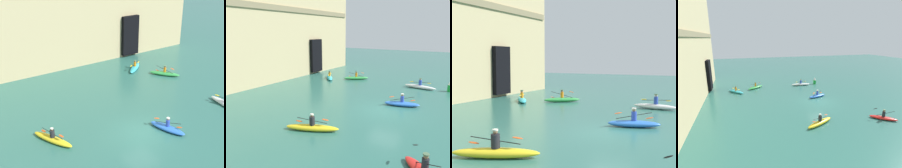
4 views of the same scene
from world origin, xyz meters
The scene contains 8 objects.
ground_plane centered at (0.00, 0.00, 0.00)m, with size 120.00×120.00×0.00m, color #2D665B.
kayak_white centered at (8.99, -0.67, 0.25)m, with size 1.04×3.56×1.20m.
kayak_green centered at (9.36, 7.75, 0.24)m, with size 2.57×3.09×1.13m.
kayak_red centered at (-7.07, -4.45, 0.22)m, with size 2.42×2.61×1.21m.
kayak_yellow centered at (-6.13, 2.78, 0.25)m, with size 2.10×3.50×1.16m.
kayak_cyan centered at (7.79, 11.08, 0.22)m, with size 3.13×2.74×1.08m.
kayak_blue centered at (1.90, -0.73, 0.23)m, with size 1.60×3.08×1.12m.
marker_buoy centered at (9.37, -3.71, 0.59)m, with size 0.52×0.52×1.28m.
Camera 4 is at (-21.00, 10.51, 8.68)m, focal length 28.00 mm.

